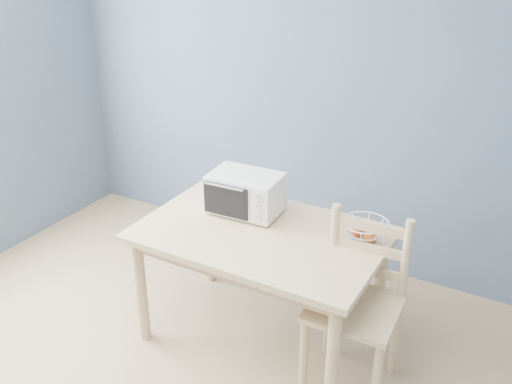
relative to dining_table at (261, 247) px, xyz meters
The scene contains 5 objects.
room 1.34m from the dining_table, 102.69° to the right, with size 4.01×4.51×2.61m.
dining_table is the anchor object (origin of this frame).
toaster_oven 0.36m from the dining_table, 142.88° to the left, with size 0.44×0.34×0.25m.
fruit_basket 0.61m from the dining_table, 19.56° to the left, with size 0.30×0.30×0.12m.
dining_chair 0.65m from the dining_table, ahead, with size 0.49×0.49×0.99m.
Camera 1 is at (1.64, -1.36, 2.37)m, focal length 40.00 mm.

